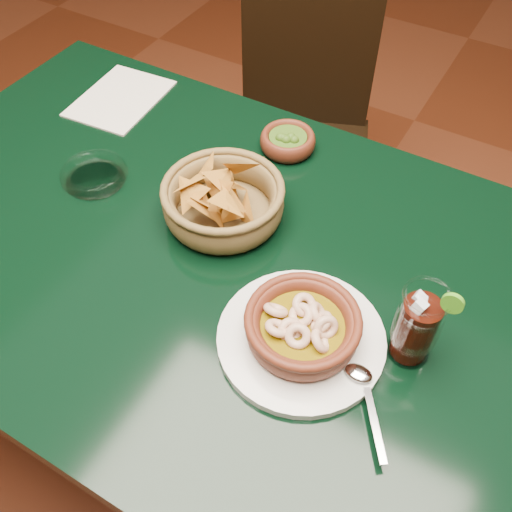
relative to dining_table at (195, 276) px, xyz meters
The scene contains 9 objects.
ground 0.65m from the dining_table, ahead, with size 7.00×7.00×0.00m, color #471C0C.
dining_table is the anchor object (origin of this frame).
dining_chair 0.74m from the dining_table, 100.40° to the left, with size 0.50×0.50×0.83m.
shrimp_plate 0.30m from the dining_table, 18.34° to the right, with size 0.30×0.24×0.07m.
chip_basket 0.16m from the dining_table, 74.49° to the left, with size 0.24×0.24×0.15m.
guacamole_ramekin 0.32m from the dining_table, 83.99° to the left, with size 0.13×0.13×0.04m.
cola_drink 0.43m from the dining_table, ahead, with size 0.13×0.13×0.15m.
glass_ashtray 0.26m from the dining_table, behind, with size 0.13×0.13×0.03m.
paper_menu 0.45m from the dining_table, 144.07° to the left, with size 0.17×0.22×0.00m.
Camera 1 is at (0.42, -0.50, 1.46)m, focal length 40.00 mm.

